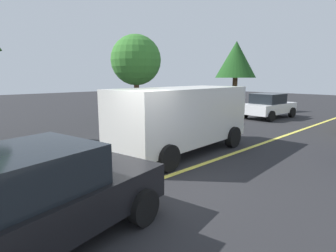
% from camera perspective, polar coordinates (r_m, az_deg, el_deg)
% --- Properties ---
extents(ground_plane, '(80.00, 80.00, 0.00)m').
position_cam_1_polar(ground_plane, '(6.71, -4.18, -12.02)').
color(ground_plane, '#262628').
extents(lane_marking_centre, '(28.00, 0.16, 0.01)m').
position_cam_1_polar(lane_marking_centre, '(8.80, 11.17, -6.65)').
color(lane_marking_centre, '#E0D14C').
extents(white_van, '(5.32, 2.54, 2.20)m').
position_cam_1_polar(white_van, '(9.13, 2.97, 2.26)').
color(white_van, silver).
rests_on(white_van, ground_plane).
extents(car_white_behind_van, '(3.96, 2.16, 1.54)m').
position_cam_1_polar(car_white_behind_van, '(18.12, 20.60, 4.07)').
color(car_white_behind_van, white).
rests_on(car_white_behind_van, ground_plane).
extents(car_black_crossing, '(4.17, 2.66, 1.56)m').
position_cam_1_polar(car_black_crossing, '(4.58, -26.25, -13.41)').
color(car_black_crossing, black).
rests_on(car_black_crossing, ground_plane).
extents(tree_left_verge, '(3.00, 3.00, 5.17)m').
position_cam_1_polar(tree_left_verge, '(21.13, 14.25, 13.44)').
color(tree_left_verge, '#513823').
rests_on(tree_left_verge, ground_plane).
extents(tree_centre_verge, '(2.74, 2.74, 4.84)m').
position_cam_1_polar(tree_centre_verge, '(15.22, -6.82, 13.66)').
color(tree_centre_verge, '#513823').
rests_on(tree_centre_verge, ground_plane).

